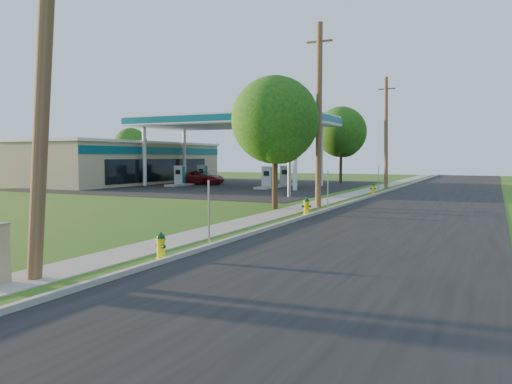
{
  "coord_description": "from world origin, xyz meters",
  "views": [
    {
      "loc": [
        8.02,
        -8.64,
        2.7
      ],
      "look_at": [
        0.0,
        8.0,
        1.4
      ],
      "focal_mm": 35.0,
      "sensor_mm": 36.0,
      "label": 1
    }
  ],
  "objects_px": {
    "utility_pole_mid": "(319,115)",
    "fuel_pump_sw": "(202,177)",
    "hydrant_far": "(373,189)",
    "tree_verge": "(276,123)",
    "car_red": "(201,178)",
    "fuel_pump_se": "(286,178)",
    "tree_lot": "(342,134)",
    "fuel_pump_ne": "(268,180)",
    "hydrant_near": "(161,246)",
    "hydrant_mid": "(306,207)",
    "utility_pole_near": "(44,57)",
    "tree_back": "(131,146)",
    "utility_pole_far": "(386,132)",
    "fuel_pump_nw": "(180,178)",
    "price_pylon": "(290,116)"
  },
  "relations": [
    {
      "from": "utility_pole_mid",
      "to": "fuel_pump_sw",
      "type": "height_order",
      "value": "utility_pole_mid"
    },
    {
      "from": "utility_pole_mid",
      "to": "hydrant_far",
      "type": "height_order",
      "value": "utility_pole_mid"
    },
    {
      "from": "tree_verge",
      "to": "car_red",
      "type": "bearing_deg",
      "value": 131.42
    },
    {
      "from": "fuel_pump_se",
      "to": "tree_lot",
      "type": "distance_m",
      "value": 8.92
    },
    {
      "from": "fuel_pump_ne",
      "to": "fuel_pump_se",
      "type": "distance_m",
      "value": 4.0
    },
    {
      "from": "hydrant_near",
      "to": "hydrant_mid",
      "type": "xyz_separation_m",
      "value": [
        0.03,
        11.06,
        0.05
      ]
    },
    {
      "from": "utility_pole_near",
      "to": "hydrant_near",
      "type": "relative_size",
      "value": 12.85
    },
    {
      "from": "hydrant_near",
      "to": "car_red",
      "type": "height_order",
      "value": "car_red"
    },
    {
      "from": "utility_pole_mid",
      "to": "fuel_pump_se",
      "type": "height_order",
      "value": "utility_pole_mid"
    },
    {
      "from": "tree_back",
      "to": "hydrant_mid",
      "type": "distance_m",
      "value": 42.22
    },
    {
      "from": "tree_lot",
      "to": "tree_back",
      "type": "xyz_separation_m",
      "value": [
        -26.02,
        -1.3,
        -1.02
      ]
    },
    {
      "from": "tree_lot",
      "to": "hydrant_near",
      "type": "bearing_deg",
      "value": -80.74
    },
    {
      "from": "utility_pole_mid",
      "to": "utility_pole_far",
      "type": "distance_m",
      "value": 18.0
    },
    {
      "from": "hydrant_mid",
      "to": "car_red",
      "type": "height_order",
      "value": "car_red"
    },
    {
      "from": "utility_pole_mid",
      "to": "car_red",
      "type": "xyz_separation_m",
      "value": [
        -17.39,
        15.91,
        -4.28
      ]
    },
    {
      "from": "hydrant_near",
      "to": "fuel_pump_sw",
      "type": "bearing_deg",
      "value": 120.18
    },
    {
      "from": "utility_pole_near",
      "to": "fuel_pump_ne",
      "type": "bearing_deg",
      "value": 106.02
    },
    {
      "from": "utility_pole_far",
      "to": "fuel_pump_ne",
      "type": "relative_size",
      "value": 2.97
    },
    {
      "from": "fuel_pump_nw",
      "to": "price_pylon",
      "type": "bearing_deg",
      "value": -28.18
    },
    {
      "from": "utility_pole_mid",
      "to": "fuel_pump_sw",
      "type": "bearing_deg",
      "value": 136.48
    },
    {
      "from": "price_pylon",
      "to": "hydrant_mid",
      "type": "height_order",
      "value": "price_pylon"
    },
    {
      "from": "fuel_pump_sw",
      "to": "tree_back",
      "type": "bearing_deg",
      "value": 157.19
    },
    {
      "from": "hydrant_far",
      "to": "tree_lot",
      "type": "bearing_deg",
      "value": 114.52
    },
    {
      "from": "fuel_pump_se",
      "to": "price_pylon",
      "type": "xyz_separation_m",
      "value": [
        5.0,
        -11.5,
        4.71
      ]
    },
    {
      "from": "fuel_pump_nw",
      "to": "fuel_pump_sw",
      "type": "bearing_deg",
      "value": 90.0
    },
    {
      "from": "fuel_pump_se",
      "to": "tree_back",
      "type": "distance_m",
      "value": 23.71
    },
    {
      "from": "fuel_pump_sw",
      "to": "utility_pole_far",
      "type": "bearing_deg",
      "value": 3.2
    },
    {
      "from": "utility_pole_far",
      "to": "fuel_pump_ne",
      "type": "xyz_separation_m",
      "value": [
        -8.9,
        -5.0,
        -4.08
      ]
    },
    {
      "from": "tree_verge",
      "to": "fuel_pump_sw",
      "type": "bearing_deg",
      "value": 130.64
    },
    {
      "from": "fuel_pump_nw",
      "to": "tree_lot",
      "type": "height_order",
      "value": "tree_lot"
    },
    {
      "from": "price_pylon",
      "to": "hydrant_mid",
      "type": "distance_m",
      "value": 11.72
    },
    {
      "from": "tree_verge",
      "to": "hydrant_far",
      "type": "xyz_separation_m",
      "value": [
        2.34,
        12.16,
        -4.02
      ]
    },
    {
      "from": "price_pylon",
      "to": "hydrant_far",
      "type": "bearing_deg",
      "value": 45.8
    },
    {
      "from": "hydrant_mid",
      "to": "car_red",
      "type": "relative_size",
      "value": 0.17
    },
    {
      "from": "fuel_pump_sw",
      "to": "hydrant_mid",
      "type": "relative_size",
      "value": 3.81
    },
    {
      "from": "hydrant_mid",
      "to": "utility_pole_far",
      "type": "bearing_deg",
      "value": 92.02
    },
    {
      "from": "fuel_pump_nw",
      "to": "hydrant_far",
      "type": "relative_size",
      "value": 3.82
    },
    {
      "from": "tree_back",
      "to": "hydrant_far",
      "type": "bearing_deg",
      "value": -21.22
    },
    {
      "from": "utility_pole_mid",
      "to": "car_red",
      "type": "relative_size",
      "value": 2.03
    },
    {
      "from": "hydrant_mid",
      "to": "hydrant_far",
      "type": "distance_m",
      "value": 14.23
    },
    {
      "from": "utility_pole_near",
      "to": "tree_back",
      "type": "bearing_deg",
      "value": 127.82
    },
    {
      "from": "tree_verge",
      "to": "car_red",
      "type": "distance_m",
      "value": 24.09
    },
    {
      "from": "fuel_pump_sw",
      "to": "tree_lot",
      "type": "distance_m",
      "value": 14.81
    },
    {
      "from": "fuel_pump_sw",
      "to": "tree_back",
      "type": "xyz_separation_m",
      "value": [
        -13.75,
        5.79,
        3.3
      ]
    },
    {
      "from": "fuel_pump_sw",
      "to": "hydrant_near",
      "type": "relative_size",
      "value": 4.34
    },
    {
      "from": "utility_pole_near",
      "to": "price_pylon",
      "type": "relative_size",
      "value": 1.38
    },
    {
      "from": "price_pylon",
      "to": "tree_back",
      "type": "distance_m",
      "value": 32.73
    },
    {
      "from": "utility_pole_near",
      "to": "fuel_pump_se",
      "type": "relative_size",
      "value": 2.96
    },
    {
      "from": "hydrant_far",
      "to": "hydrant_near",
      "type": "bearing_deg",
      "value": -89.88
    },
    {
      "from": "tree_lot",
      "to": "hydrant_near",
      "type": "distance_m",
      "value": 39.94
    }
  ]
}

